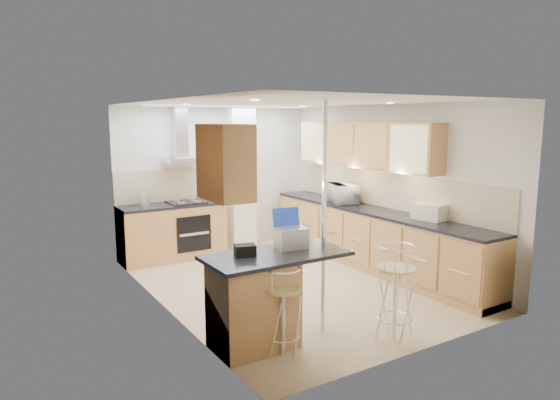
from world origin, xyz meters
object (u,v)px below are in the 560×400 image
bar_stool_near (283,311)px  bar_stool_end (395,292)px  bread_bin (430,212)px  microwave (343,194)px  laptop (291,238)px

bar_stool_near → bar_stool_end: size_ratio=0.88×
bar_stool_near → bread_bin: size_ratio=2.16×
bar_stool_end → bread_bin: (1.67, 1.06, 0.52)m
bar_stool_near → bar_stool_end: (1.19, -0.31, 0.06)m
bar_stool_end → bread_bin: size_ratio=2.45×
microwave → bread_bin: size_ratio=1.38×
microwave → laptop: bearing=150.8°
laptop → bread_bin: 2.52m
microwave → bar_stool_near: size_ratio=0.64×
bar_stool_end → bar_stool_near: bearing=123.9°
microwave → bread_bin: bearing=-154.7°
microwave → bar_stool_near: microwave is taller
laptop → bread_bin: (2.50, 0.34, -0.02)m
microwave → bar_stool_end: microwave is taller
bar_stool_near → bread_bin: bearing=30.5°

